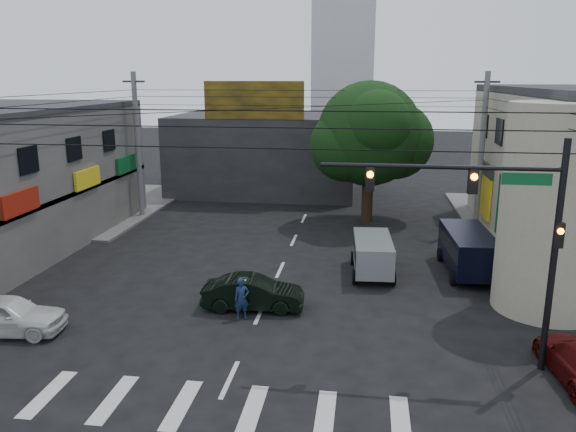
% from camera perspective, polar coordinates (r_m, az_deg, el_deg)
% --- Properties ---
extents(ground, '(160.00, 160.00, 0.00)m').
position_cam_1_polar(ground, '(20.30, -3.90, -12.02)').
color(ground, black).
rests_on(ground, ground).
extents(sidewalk_far_left, '(16.00, 16.00, 0.15)m').
position_cam_1_polar(sidewalk_far_left, '(42.90, -22.87, 1.01)').
color(sidewalk_far_left, '#514F4C').
rests_on(sidewalk_far_left, ground).
extents(corner_column, '(4.00, 4.00, 8.00)m').
position_cam_1_polar(corner_column, '(23.48, 25.48, 0.59)').
color(corner_column, gray).
rests_on(corner_column, ground).
extents(building_far, '(14.00, 10.00, 6.00)m').
position_cam_1_polar(building_far, '(44.92, -2.17, 6.43)').
color(building_far, '#232326').
rests_on(building_far, ground).
extents(billboard, '(7.00, 0.30, 2.60)m').
position_cam_1_polar(billboard, '(39.75, -3.49, 11.66)').
color(billboard, olive).
rests_on(billboard, building_far).
extents(street_tree, '(6.40, 6.40, 8.70)m').
position_cam_1_polar(street_tree, '(35.00, 8.27, 8.23)').
color(street_tree, black).
rests_on(street_tree, ground).
extents(traffic_gantry, '(7.10, 0.35, 7.20)m').
position_cam_1_polar(traffic_gantry, '(17.76, 20.64, -0.14)').
color(traffic_gantry, black).
rests_on(traffic_gantry, ground).
extents(utility_pole_far_left, '(0.32, 0.32, 9.20)m').
position_cam_1_polar(utility_pole_far_left, '(37.01, -15.01, 6.85)').
color(utility_pole_far_left, '#59595B').
rests_on(utility_pole_far_left, ground).
extents(utility_pole_far_right, '(0.32, 0.32, 9.20)m').
position_cam_1_polar(utility_pole_far_right, '(34.74, 19.05, 6.13)').
color(utility_pole_far_right, '#59595B').
rests_on(utility_pole_far_right, ground).
extents(dark_sedan, '(1.83, 4.12, 1.30)m').
position_cam_1_polar(dark_sedan, '(22.21, -3.56, -7.81)').
color(dark_sedan, black).
rests_on(dark_sedan, ground).
extents(white_compact, '(2.42, 4.40, 1.39)m').
position_cam_1_polar(white_compact, '(22.48, -26.72, -8.96)').
color(white_compact, silver).
rests_on(white_compact, ground).
extents(silver_minivan, '(4.15, 2.11, 1.71)m').
position_cam_1_polar(silver_minivan, '(26.14, 8.58, -4.08)').
color(silver_minivan, gray).
rests_on(silver_minivan, ground).
extents(navy_van, '(5.10, 2.33, 1.97)m').
position_cam_1_polar(navy_van, '(27.28, 17.79, -3.55)').
color(navy_van, black).
rests_on(navy_van, ground).
extents(traffic_officer, '(0.88, 0.85, 1.58)m').
position_cam_1_polar(traffic_officer, '(21.34, -4.72, -8.37)').
color(traffic_officer, '#132443').
rests_on(traffic_officer, ground).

